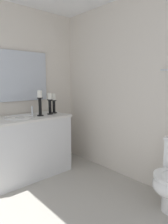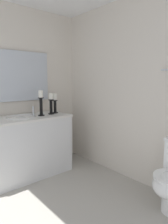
# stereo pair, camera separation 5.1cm
# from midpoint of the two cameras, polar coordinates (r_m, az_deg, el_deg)

# --- Properties ---
(floor) EXTENTS (2.88, 2.21, 0.02)m
(floor) POSITION_cam_midpoint_polar(r_m,az_deg,el_deg) (2.34, -3.63, -27.06)
(floor) COLOR #B2ADA3
(floor) RESTS_ON ground
(wall_back) EXTENTS (2.88, 0.04, 2.45)m
(wall_back) POSITION_cam_midpoint_polar(r_m,az_deg,el_deg) (2.73, 14.76, 5.65)
(wall_back) COLOR silver
(wall_back) RESTS_ON ground
(wall_left) EXTENTS (0.04, 2.21, 2.45)m
(wall_left) POSITION_cam_midpoint_polar(r_m,az_deg,el_deg) (3.16, -20.34, 5.78)
(wall_left) COLOR silver
(wall_left) RESTS_ON ground
(vanity_cabinet) EXTENTS (0.58, 1.39, 0.87)m
(vanity_cabinet) POSITION_cam_midpoint_polar(r_m,az_deg,el_deg) (2.99, -17.91, -9.70)
(vanity_cabinet) COLOR silver
(vanity_cabinet) RESTS_ON ground
(sink_basin) EXTENTS (0.40, 0.40, 0.24)m
(sink_basin) POSITION_cam_midpoint_polar(r_m,az_deg,el_deg) (2.89, -18.26, -2.27)
(sink_basin) COLOR white
(sink_basin) RESTS_ON vanity_cabinet
(mirror) EXTENTS (0.02, 1.19, 0.74)m
(mirror) POSITION_cam_midpoint_polar(r_m,az_deg,el_deg) (3.10, -20.94, 9.57)
(mirror) COLOR silver
(candle_holder_tall) EXTENTS (0.09, 0.09, 0.30)m
(candle_holder_tall) POSITION_cam_midpoint_polar(r_m,az_deg,el_deg) (3.15, -9.06, 2.63)
(candle_holder_tall) COLOR black
(candle_holder_tall) RESTS_ON vanity_cabinet
(candle_holder_short) EXTENTS (0.09, 0.09, 0.32)m
(candle_holder_short) POSITION_cam_midpoint_polar(r_m,az_deg,el_deg) (3.05, -10.17, 2.51)
(candle_holder_short) COLOR black
(candle_holder_short) RESTS_ON vanity_cabinet
(candle_holder_mid) EXTENTS (0.09, 0.09, 0.36)m
(candle_holder_mid) POSITION_cam_midpoint_polar(r_m,az_deg,el_deg) (2.93, -12.93, 2.71)
(candle_holder_mid) COLOR black
(candle_holder_mid) RESTS_ON vanity_cabinet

